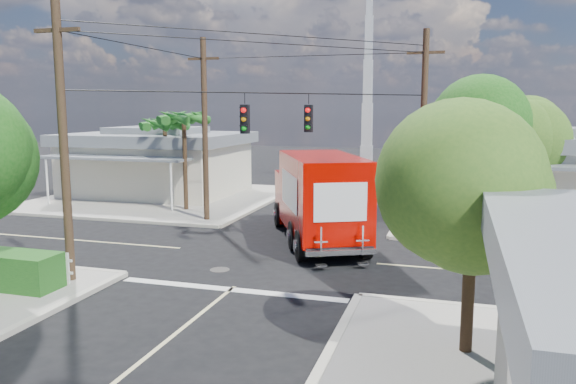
% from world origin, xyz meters
% --- Properties ---
extents(ground, '(120.00, 120.00, 0.00)m').
position_xyz_m(ground, '(0.00, 0.00, 0.00)').
color(ground, black).
rests_on(ground, ground).
extents(sidewalk_ne, '(14.12, 14.12, 0.14)m').
position_xyz_m(sidewalk_ne, '(10.88, 10.88, 0.07)').
color(sidewalk_ne, '#9F9A90').
rests_on(sidewalk_ne, ground).
extents(sidewalk_nw, '(14.12, 14.12, 0.14)m').
position_xyz_m(sidewalk_nw, '(-10.88, 10.88, 0.07)').
color(sidewalk_nw, '#9F9A90').
rests_on(sidewalk_nw, ground).
extents(road_markings, '(32.00, 32.00, 0.01)m').
position_xyz_m(road_markings, '(0.00, -1.47, 0.01)').
color(road_markings, beige).
rests_on(road_markings, ground).
extents(building_ne, '(11.80, 10.20, 4.50)m').
position_xyz_m(building_ne, '(12.50, 11.97, 2.32)').
color(building_ne, beige).
rests_on(building_ne, sidewalk_ne).
extents(building_nw, '(10.80, 10.20, 4.30)m').
position_xyz_m(building_nw, '(-12.00, 12.46, 2.22)').
color(building_nw, beige).
rests_on(building_nw, sidewalk_nw).
extents(radio_tower, '(0.80, 0.80, 17.00)m').
position_xyz_m(radio_tower, '(0.50, 20.00, 5.64)').
color(radio_tower, silver).
rests_on(radio_tower, ground).
extents(tree_ne_front, '(4.21, 4.14, 6.66)m').
position_xyz_m(tree_ne_front, '(7.21, 6.76, 4.77)').
color(tree_ne_front, '#422D1C').
rests_on(tree_ne_front, sidewalk_ne).
extents(tree_ne_back, '(3.77, 3.66, 5.82)m').
position_xyz_m(tree_ne_back, '(9.81, 8.96, 4.19)').
color(tree_ne_back, '#422D1C').
rests_on(tree_ne_back, sidewalk_ne).
extents(tree_se, '(3.67, 3.54, 5.62)m').
position_xyz_m(tree_se, '(7.01, -7.24, 4.04)').
color(tree_se, '#422D1C').
rests_on(tree_se, sidewalk_se).
extents(palm_nw_front, '(3.01, 3.08, 5.59)m').
position_xyz_m(palm_nw_front, '(-7.50, 7.50, 5.04)').
color(palm_nw_front, '#422D1C').
rests_on(palm_nw_front, sidewalk_nw).
extents(palm_nw_back, '(3.01, 3.08, 5.19)m').
position_xyz_m(palm_nw_back, '(-9.50, 9.00, 4.67)').
color(palm_nw_back, '#422D1C').
rests_on(palm_nw_back, sidewalk_nw).
extents(utility_poles, '(12.00, 10.68, 9.00)m').
position_xyz_m(utility_poles, '(-1.58, 1.60, 4.67)').
color(utility_poles, '#473321').
rests_on(utility_poles, ground).
extents(vending_boxes, '(1.90, 0.50, 1.10)m').
position_xyz_m(vending_boxes, '(6.50, 6.20, 0.69)').
color(vending_boxes, '#A2180D').
rests_on(vending_boxes, sidewalk_ne).
extents(delivery_truck, '(5.96, 8.92, 3.75)m').
position_xyz_m(delivery_truck, '(1.11, 2.72, 1.91)').
color(delivery_truck, black).
rests_on(delivery_truck, ground).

